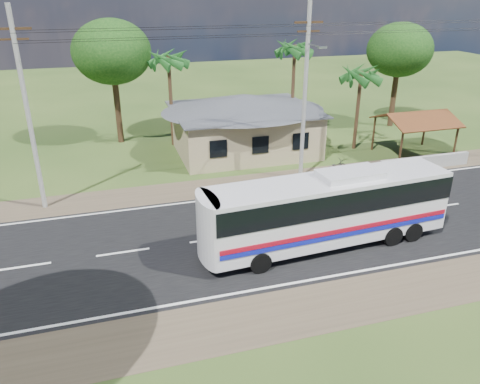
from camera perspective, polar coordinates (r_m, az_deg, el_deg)
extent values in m
plane|color=#284217|center=(25.04, 6.92, -4.31)|extent=(120.00, 120.00, 0.00)
cube|color=black|center=(25.03, 6.92, -4.29)|extent=(120.00, 10.00, 0.02)
cube|color=brown|center=(30.51, 2.17, 1.19)|extent=(120.00, 3.00, 0.01)
cube|color=brown|center=(20.17, 14.28, -12.56)|extent=(120.00, 3.00, 0.01)
cube|color=silver|center=(28.95, 3.31, -0.09)|extent=(120.00, 0.15, 0.01)
cube|color=silver|center=(21.42, 11.88, -9.88)|extent=(120.00, 0.15, 0.01)
cube|color=silver|center=(25.03, 6.92, -4.26)|extent=(120.00, 0.15, 0.01)
cube|color=tan|center=(36.12, 0.42, 7.50)|extent=(10.00, 8.00, 3.20)
cube|color=#4C4F54|center=(35.69, 0.43, 10.05)|extent=(10.60, 8.60, 0.10)
pyramid|color=#4C4F54|center=(35.44, 0.44, 11.85)|extent=(12.40, 10.00, 1.20)
cube|color=black|center=(31.63, -2.67, 5.28)|extent=(1.20, 0.08, 1.20)
cube|color=black|center=(32.43, 2.50, 5.76)|extent=(1.20, 0.08, 1.20)
cube|color=black|center=(33.49, 7.39, 6.17)|extent=(1.20, 0.08, 1.20)
cylinder|color=#3C2615|center=(34.97, 19.03, 5.12)|extent=(0.16, 0.16, 2.60)
cylinder|color=#3C2615|center=(37.81, 15.98, 6.85)|extent=(0.16, 0.16, 2.60)
cylinder|color=#3C2615|center=(37.77, 24.80, 5.54)|extent=(0.16, 0.16, 2.60)
cylinder|color=#3C2615|center=(40.41, 21.57, 7.16)|extent=(0.16, 0.16, 2.60)
cube|color=brown|center=(36.43, 21.75, 8.08)|extent=(5.20, 2.28, 0.90)
cube|color=brown|center=(38.12, 19.77, 9.01)|extent=(5.20, 2.28, 0.90)
cube|color=#3C2615|center=(37.18, 20.82, 9.08)|extent=(5.20, 0.12, 0.12)
cube|color=#9E9E99|center=(35.17, 21.59, 3.37)|extent=(7.00, 0.30, 0.90)
cylinder|color=#9E9E99|center=(27.65, -24.43, 8.68)|extent=(0.26, 0.26, 11.00)
cube|color=#3C2615|center=(27.01, -26.03, 17.47)|extent=(1.80, 0.12, 0.12)
cube|color=#3C2615|center=(27.05, -25.83, 16.43)|extent=(1.40, 0.10, 0.10)
cylinder|color=#9E9E99|center=(29.94, 7.90, 11.57)|extent=(0.26, 0.26, 11.00)
cube|color=#3C2615|center=(29.35, 8.40, 19.80)|extent=(1.80, 0.12, 0.12)
cube|color=#3C2615|center=(29.39, 8.34, 18.83)|extent=(1.40, 0.10, 0.10)
cylinder|color=gray|center=(28.55, 9.11, 17.23)|extent=(0.08, 2.00, 0.08)
cube|color=gray|center=(27.66, 10.02, 16.97)|extent=(0.50, 0.18, 0.12)
cylinder|color=black|center=(27.06, -8.17, 19.07)|extent=(16.00, 0.02, 0.02)
cylinder|color=black|center=(33.17, 20.92, 18.67)|extent=(15.00, 0.02, 0.02)
cylinder|color=#47301E|center=(37.33, 14.12, 9.56)|extent=(0.28, 0.28, 6.00)
cylinder|color=#47301E|center=(39.55, 6.45, 12.00)|extent=(0.28, 0.28, 7.50)
cylinder|color=#47301E|center=(37.43, -8.42, 10.84)|extent=(0.28, 0.28, 7.00)
cylinder|color=#47301E|center=(39.17, -14.70, 10.11)|extent=(0.50, 0.50, 5.95)
ellipsoid|color=#0F330E|center=(38.45, -15.37, 16.15)|extent=(6.00, 6.00, 4.92)
cylinder|color=#47301E|center=(44.93, 18.23, 11.16)|extent=(0.50, 0.50, 5.60)
ellipsoid|color=#0F330E|center=(44.32, 18.90, 16.09)|extent=(5.60, 5.60, 4.59)
cube|color=silver|center=(22.81, 10.77, -2.01)|extent=(12.16, 3.25, 3.01)
cube|color=black|center=(22.49, 10.92, -0.29)|extent=(12.22, 3.31, 1.10)
cube|color=black|center=(20.42, -3.91, -3.55)|extent=(0.26, 2.31, 1.80)
cube|color=maroon|center=(22.10, 12.31, -4.64)|extent=(11.81, 0.77, 0.22)
cube|color=#0E169C|center=(22.21, 12.26, -5.21)|extent=(11.81, 0.77, 0.22)
cube|color=silver|center=(22.66, 13.28, 2.16)|extent=(3.10, 1.79, 0.30)
cylinder|color=black|center=(20.98, 2.46, -8.56)|extent=(1.02, 0.41, 1.00)
cylinder|color=black|center=(22.82, 0.25, -5.66)|extent=(1.02, 0.41, 1.00)
cylinder|color=black|center=(24.22, 18.07, -5.09)|extent=(1.02, 0.41, 1.00)
cylinder|color=black|center=(25.83, 15.03, -2.84)|extent=(1.02, 0.41, 1.00)
cylinder|color=black|center=(24.93, 20.27, -4.56)|extent=(1.02, 0.41, 1.00)
cylinder|color=black|center=(26.49, 17.18, -2.40)|extent=(1.02, 0.41, 1.00)
imported|color=black|center=(32.50, 11.58, 3.04)|extent=(1.91, 1.14, 0.95)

